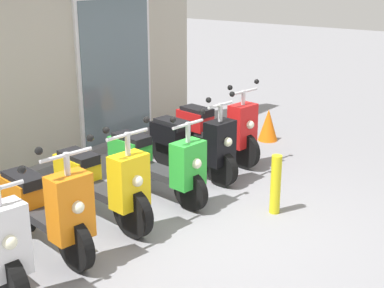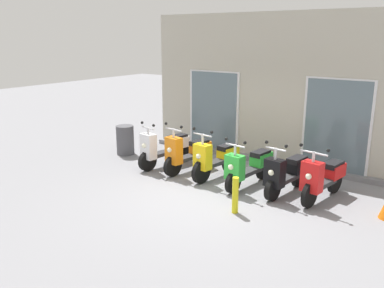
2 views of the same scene
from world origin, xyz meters
name	(u,v)px [view 1 (image 1 of 2)]	position (x,y,z in m)	size (l,w,h in m)	color
ground_plane	(205,231)	(0.00, 0.00, 0.00)	(40.00, 40.00, 0.00)	gray
storefront_facade	(14,39)	(0.00, 3.00, 1.83)	(7.11, 0.50, 3.80)	#B2AD9E
scooter_orange	(46,207)	(-1.27, 1.01, 0.48)	(0.63, 1.54, 1.27)	black
scooter_yellow	(102,182)	(-0.47, 1.05, 0.47)	(0.60, 1.60, 1.25)	black
scooter_green	(156,161)	(0.41, 1.00, 0.46)	(0.57, 1.63, 1.17)	black
scooter_black	(193,144)	(1.25, 1.06, 0.46)	(0.57, 1.52, 1.21)	black
scooter_red	(217,128)	(1.99, 1.16, 0.48)	(0.65, 1.58, 1.23)	black
traffic_cone	(268,125)	(3.25, 1.00, 0.26)	(0.32, 0.32, 0.52)	orange
curb_bollard	(276,184)	(0.85, -0.39, 0.35)	(0.12, 0.12, 0.70)	yellow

